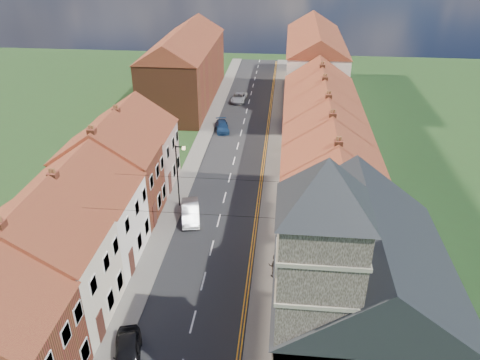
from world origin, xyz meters
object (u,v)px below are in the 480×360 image
Objects in this scene: church at (354,290)px; car_near at (128,352)px; lamppost at (178,172)px; car_far at (222,126)px; car_distant at (239,97)px; pedestrian_right at (275,265)px; car_mid at (190,212)px.

church is 3.92× the size of car_near.
lamppost is 1.56× the size of car_far.
car_distant is at bearing 103.10° from church.
lamppost is 3.11× the size of pedestrian_right.
pedestrian_right is (7.55, -27.56, 0.53)m from car_far.
pedestrian_right is at bearing -45.41° from lamppost.
car_mid is 1.10× the size of car_far.
car_mid is (-11.85, 14.75, -5.18)m from church.
church is 9.97m from pedestrian_right.
church is at bearing -63.47° from car_mid.
car_mid reaches higher than car_distant.
lamppost is 1.38× the size of car_distant.
lamppost is at bearing -89.94° from car_distant.
car_mid reaches higher than car_near.
car_near is 11.79m from pedestrian_right.
car_distant is 2.25× the size of pedestrian_right.
church reaches higher than car_mid.
car_near is 0.90× the size of car_distant.
church is 3.95× the size of car_far.
car_distant is at bearing 85.59° from lamppost.
lamppost is 12.93m from pedestrian_right.
lamppost reaches higher than car_near.
car_distant is 39.60m from pedestrian_right.
car_distant is at bearing -80.38° from pedestrian_right.
car_near is at bearing 45.23° from pedestrian_right.
car_distant is (1.70, 47.40, -0.06)m from car_near.
car_near is (0.61, -17.40, -2.88)m from lamppost.
pedestrian_right is at bearing -55.40° from car_mid.
church is 13.62m from car_near.
car_mid is at bearing -102.67° from car_far.
lamppost reaches higher than car_far.
church is at bearing 119.19° from pedestrian_right.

